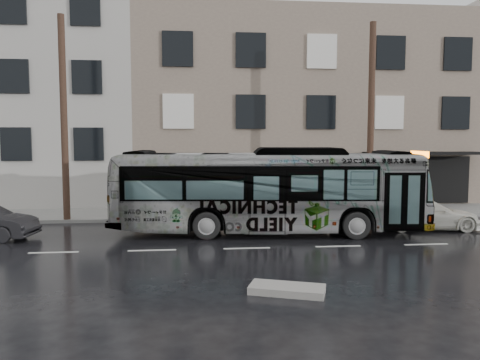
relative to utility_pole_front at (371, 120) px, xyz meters
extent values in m
plane|color=black|center=(-6.50, -3.30, -4.65)|extent=(120.00, 120.00, 0.00)
cube|color=gray|center=(-6.50, 1.60, -4.58)|extent=(90.00, 3.60, 0.15)
cube|color=gray|center=(-1.50, 9.40, 0.85)|extent=(20.00, 12.00, 11.00)
cylinder|color=#462D23|center=(0.00, 0.00, 0.00)|extent=(0.30, 0.30, 9.00)
cylinder|color=#462D23|center=(-14.00, 0.00, 0.00)|extent=(0.30, 0.30, 9.00)
cylinder|color=slate|center=(1.10, 0.00, -3.30)|extent=(0.06, 0.06, 2.40)
imported|color=#B2B2B2|center=(-5.37, -3.17, -2.95)|extent=(12.41, 3.93, 3.40)
imported|color=silver|center=(1.29, -3.00, -4.02)|extent=(4.50, 2.23, 1.26)
cube|color=#A3A29B|center=(-6.04, -10.56, -4.56)|extent=(1.96, 1.36, 0.18)
camera|label=1|loc=(-8.22, -21.42, -0.98)|focal=35.00mm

